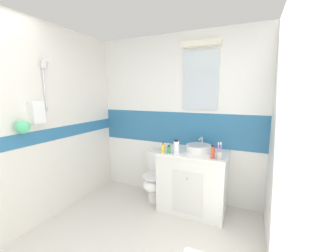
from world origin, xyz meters
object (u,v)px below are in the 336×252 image
Objects in this scene: perfume_flask_small at (169,149)px; mouthwash_bottle at (176,147)px; sink_basin at (198,148)px; toilet at (157,178)px; deodorant_spray_can at (213,152)px; soap_dispenser at (163,148)px; toothbrush_cup at (219,155)px.

perfume_flask_small is 0.59× the size of mouthwash_bottle.
toilet is at bearing -179.85° from sink_basin.
sink_basin is at bearing 0.15° from toilet.
toilet is at bearing 166.09° from deodorant_spray_can.
soap_dispenser is (0.22, -0.24, 0.56)m from toilet.
sink_basin is at bearing 44.09° from mouthwash_bottle.
deodorant_spray_can is 1.48× the size of perfume_flask_small.
toilet is 0.68m from perfume_flask_small.
deodorant_spray_can is at bearing 2.86° from perfume_flask_small.
perfume_flask_small is at bearing -169.80° from mouthwash_bottle.
sink_basin is 2.57× the size of soap_dispenser.
toothbrush_cup reaches higher than mouthwash_bottle.
perfume_flask_small is (-0.57, -0.03, -0.02)m from deodorant_spray_can.
sink_basin is at bearing 29.91° from soap_dispenser.
perfume_flask_small is at bearing -143.66° from sink_basin.
deodorant_spray_can reaches higher than perfume_flask_small.
mouthwash_bottle is at bearing -178.71° from deodorant_spray_can.
soap_dispenser is 0.92× the size of deodorant_spray_can.
mouthwash_bottle is (0.41, -0.23, 0.59)m from toilet.
toothbrush_cup is (0.32, -0.24, 0.01)m from sink_basin.
toothbrush_cup reaches higher than soap_dispenser.
mouthwash_bottle is at bearing -29.21° from toilet.
deodorant_spray_can reaches higher than toilet.
toilet is 1.07m from deodorant_spray_can.
soap_dispenser reaches higher than toilet.
sink_basin is 3.50× the size of perfume_flask_small.
mouthwash_bottle reaches higher than sink_basin.
sink_basin reaches higher than deodorant_spray_can.
toothbrush_cup reaches higher than sink_basin.
toothbrush_cup is at bearing -37.59° from sink_basin.
toilet is 3.96× the size of mouthwash_bottle.
soap_dispenser is at bearing -177.92° from deodorant_spray_can.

